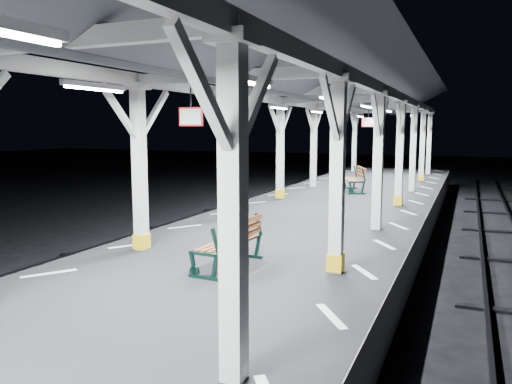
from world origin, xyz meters
The scene contains 7 objects.
ground centered at (0.00, 0.00, 0.00)m, with size 120.00×120.00×0.00m, color black.
platform centered at (0.00, 0.00, 0.50)m, with size 6.00×50.00×1.00m, color black.
hazard_stripes_left centered at (-2.45, 0.00, 1.00)m, with size 1.00×48.00×0.01m, color silver.
hazard_stripes_right centered at (2.45, 0.00, 1.00)m, with size 1.00×48.00×0.01m, color silver.
canopy centered at (0.00, -0.02, 4.56)m, with size 5.40×49.00×4.65m.
bench_mid centered at (0.27, 1.54, 1.47)m, with size 0.69×1.65×0.88m.
bench_far centered at (0.00, 13.03, 1.51)m, with size 1.27×1.88×0.96m.
Camera 1 is at (4.01, -6.16, 3.45)m, focal length 35.00 mm.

